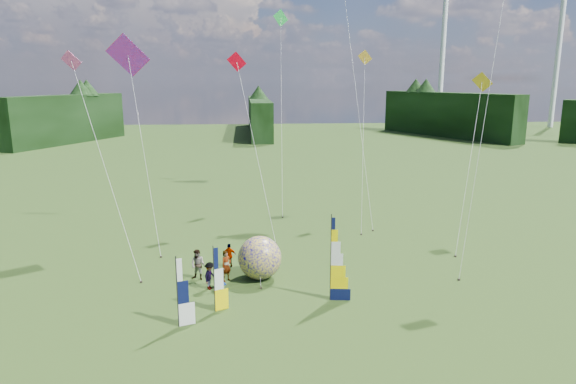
{
  "coord_description": "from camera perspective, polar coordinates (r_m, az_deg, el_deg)",
  "views": [
    {
      "loc": [
        -3.29,
        -22.61,
        11.42
      ],
      "look_at": [
        -1.0,
        4.0,
        5.5
      ],
      "focal_mm": 32.0,
      "sensor_mm": 36.0,
      "label": 1
    }
  ],
  "objects": [
    {
      "name": "kite_rainbow_delta",
      "position": [
        35.99,
        -15.84,
        6.16
      ],
      "size": [
        7.91,
        10.94,
        15.49
      ],
      "primitive_type": null,
      "rotation": [
        0.0,
        0.0,
        0.05
      ],
      "color": "red",
      "rests_on": "ground"
    },
    {
      "name": "small_kite_red",
      "position": [
        38.66,
        -3.7,
        5.93
      ],
      "size": [
        7.32,
        11.25,
        14.03
      ],
      "primitive_type": null,
      "rotation": [
        0.0,
        0.0,
        0.22
      ],
      "color": "red",
      "rests_on": "ground"
    },
    {
      "name": "side_banner_left",
      "position": [
        25.98,
        -8.21,
        -9.69
      ],
      "size": [
        0.89,
        0.48,
        3.34
      ],
      "primitive_type": null,
      "rotation": [
        0.0,
        0.0,
        0.44
      ],
      "color": "#F9DB00",
      "rests_on": "ground"
    },
    {
      "name": "kite_parafoil",
      "position": [
        32.89,
        21.12,
        9.0
      ],
      "size": [
        8.31,
        9.38,
        19.77
      ],
      "primitive_type": null,
      "rotation": [
        0.0,
        0.0,
        0.13
      ],
      "color": "#C00001",
      "rests_on": "ground"
    },
    {
      "name": "small_kite_pink",
      "position": [
        32.28,
        -19.74,
        3.49
      ],
      "size": [
        7.47,
        8.26,
        13.55
      ],
      "primitive_type": null,
      "rotation": [
        0.0,
        0.0,
        -0.12
      ],
      "color": "#E14A94",
      "rests_on": "ground"
    },
    {
      "name": "kite_whale",
      "position": [
        43.38,
        7.7,
        11.28
      ],
      "size": [
        7.37,
        14.54,
        21.17
      ],
      "primitive_type": null,
      "rotation": [
        0.0,
        0.0,
        0.25
      ],
      "color": "black",
      "rests_on": "ground"
    },
    {
      "name": "treeline_ring",
      "position": [
        24.03,
        3.21,
        -5.51
      ],
      "size": [
        210.0,
        210.0,
        8.0
      ],
      "primitive_type": null,
      "color": "#1D3B19",
      "rests_on": "ground"
    },
    {
      "name": "camp_chair",
      "position": [
        28.78,
        -7.53,
        -9.97
      ],
      "size": [
        0.72,
        0.72,
        0.95
      ],
      "primitive_type": null,
      "rotation": [
        0.0,
        0.0,
        0.42
      ],
      "color": "#03194E",
      "rests_on": "ground"
    },
    {
      "name": "turbine_right",
      "position": [
        133.69,
        16.73,
        13.53
      ],
      "size": [
        8.0,
        1.2,
        30.0
      ],
      "primitive_type": null,
      "color": "silver",
      "rests_on": "ground"
    },
    {
      "name": "bol_inflatable",
      "position": [
        30.01,
        -3.16,
        -7.3
      ],
      "size": [
        2.97,
        2.97,
        2.53
      ],
      "primitive_type": "sphere",
      "rotation": [
        0.0,
        0.0,
        0.19
      ],
      "color": "#080076",
      "rests_on": "ground"
    },
    {
      "name": "small_kite_orange",
      "position": [
        41.38,
        8.38,
        6.38
      ],
      "size": [
        5.07,
        10.42,
        14.21
      ],
      "primitive_type": null,
      "rotation": [
        0.0,
        0.0,
        0.13
      ],
      "color": "gold",
      "rests_on": "ground"
    },
    {
      "name": "small_kite_yellow",
      "position": [
        38.36,
        19.61,
        3.98
      ],
      "size": [
        10.37,
        11.93,
        12.43
      ],
      "primitive_type": null,
      "rotation": [
        0.0,
        0.0,
        -0.42
      ],
      "color": "yellow",
      "rests_on": "ground"
    },
    {
      "name": "small_kite_green",
      "position": [
        46.4,
        -0.73,
        9.73
      ],
      "size": [
        7.88,
        12.54,
        18.36
      ],
      "primitive_type": null,
      "rotation": [
        0.0,
        0.0,
        0.41
      ],
      "color": "green",
      "rests_on": "ground"
    },
    {
      "name": "feather_banner_main",
      "position": [
        26.86,
        4.77,
        -7.49
      ],
      "size": [
        1.23,
        0.26,
        4.52
      ],
      "primitive_type": null,
      "rotation": [
        0.0,
        0.0,
        -0.13
      ],
      "color": "#090F37",
      "rests_on": "ground"
    },
    {
      "name": "spectator_b",
      "position": [
        30.38,
        -9.99,
        -7.97
      ],
      "size": [
        0.97,
        0.75,
        1.8
      ],
      "primitive_type": "imported",
      "rotation": [
        0.0,
        0.0,
        -0.42
      ],
      "color": "#66594C",
      "rests_on": "ground"
    },
    {
      "name": "spectator_c",
      "position": [
        29.0,
        -8.68,
        -9.18
      ],
      "size": [
        0.71,
        1.07,
        1.55
      ],
      "primitive_type": "imported",
      "rotation": [
        0.0,
        0.0,
        1.2
      ],
      "color": "#66594C",
      "rests_on": "ground"
    },
    {
      "name": "spectator_a",
      "position": [
        29.94,
        -6.87,
        -8.15
      ],
      "size": [
        0.79,
        0.77,
        1.82
      ],
      "primitive_type": "imported",
      "rotation": [
        0.0,
        0.0,
        0.74
      ],
      "color": "#66594C",
      "rests_on": "ground"
    },
    {
      "name": "turbine_left",
      "position": [
        138.62,
        27.72,
        12.59
      ],
      "size": [
        8.0,
        1.2,
        30.0
      ],
      "primitive_type": null,
      "color": "silver",
      "rests_on": "ground"
    },
    {
      "name": "ground",
      "position": [
        25.55,
        3.1,
        -14.08
      ],
      "size": [
        220.0,
        220.0,
        0.0
      ],
      "primitive_type": "plane",
      "color": "#40561E",
      "rests_on": "ground"
    },
    {
      "name": "side_banner_far",
      "position": [
        24.77,
        -12.2,
        -10.94
      ],
      "size": [
        0.98,
        0.41,
        3.37
      ],
      "primitive_type": null,
      "rotation": [
        0.0,
        0.0,
        0.33
      ],
      "color": "white",
      "rests_on": "ground"
    },
    {
      "name": "spectator_d",
      "position": [
        32.09,
        -6.52,
        -7.01
      ],
      "size": [
        0.91,
        0.45,
        1.49
      ],
      "primitive_type": "imported",
      "rotation": [
        0.0,
        0.0,
        3.04
      ],
      "color": "#66594C",
      "rests_on": "ground"
    }
  ]
}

